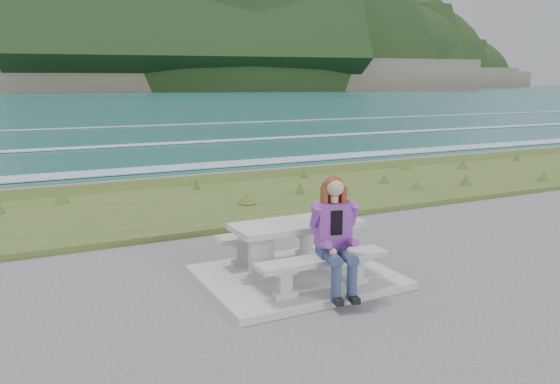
{
  "coord_description": "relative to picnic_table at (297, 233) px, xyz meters",
  "views": [
    {
      "loc": [
        -3.49,
        -6.4,
        2.73
      ],
      "look_at": [
        0.35,
        1.2,
        1.02
      ],
      "focal_mm": 35.0,
      "sensor_mm": 36.0,
      "label": 1
    }
  ],
  "objects": [
    {
      "name": "ocean",
      "position": [
        -0.0,
        25.09,
        -2.42
      ],
      "size": [
        1600.0,
        1600.0,
        0.09
      ],
      "color": "#215E5F",
      "rests_on": "ground"
    },
    {
      "name": "picnic_table",
      "position": [
        0.0,
        0.0,
        0.0
      ],
      "size": [
        1.8,
        0.75,
        0.75
      ],
      "color": "#ACACA7",
      "rests_on": "concrete_slab"
    },
    {
      "name": "bench_seaward",
      "position": [
        0.0,
        0.7,
        -0.23
      ],
      "size": [
        1.8,
        0.35,
        0.45
      ],
      "color": "#ACACA7",
      "rests_on": "concrete_slab"
    },
    {
      "name": "seated_woman",
      "position": [
        0.13,
        -0.84,
        -0.04
      ],
      "size": [
        0.57,
        0.82,
        1.49
      ],
      "rotation": [
        0.0,
        0.0,
        -0.23
      ],
      "color": "navy",
      "rests_on": "concrete_slab"
    },
    {
      "name": "concrete_slab",
      "position": [
        -0.0,
        0.0,
        -0.63
      ],
      "size": [
        2.6,
        2.1,
        0.1
      ],
      "primitive_type": "cube",
      "color": "#ACACA7",
      "rests_on": "ground"
    },
    {
      "name": "headland_range",
      "position": [
        190.37,
        398.36,
        9.23
      ],
      "size": [
        729.83,
        363.95,
        192.26
      ],
      "color": "brown",
      "rests_on": "ground"
    },
    {
      "name": "grass_verge",
      "position": [
        -0.0,
        5.0,
        -0.68
      ],
      "size": [
        160.0,
        4.5,
        0.22
      ],
      "primitive_type": "cube",
      "color": "#3B511E",
      "rests_on": "ground"
    },
    {
      "name": "bench_landward",
      "position": [
        0.0,
        -0.7,
        -0.23
      ],
      "size": [
        1.8,
        0.35,
        0.45
      ],
      "color": "#ACACA7",
      "rests_on": "concrete_slab"
    },
    {
      "name": "shore_drop",
      "position": [
        -0.0,
        7.9,
        -0.68
      ],
      "size": [
        160.0,
        0.8,
        2.2
      ],
      "primitive_type": "cube",
      "color": "brown",
      "rests_on": "ground"
    }
  ]
}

